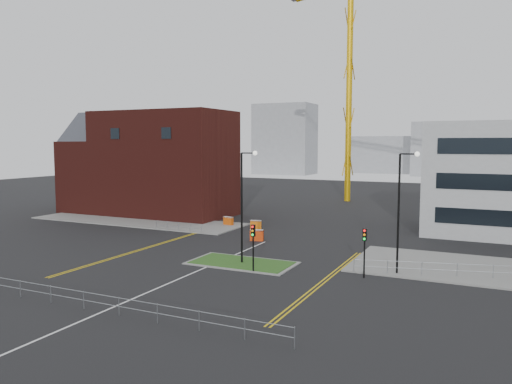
# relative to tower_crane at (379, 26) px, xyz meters

# --- Properties ---
(ground) EXTENTS (200.00, 200.00, 0.00)m
(ground) POSITION_rel_tower_crane_xyz_m (-3.18, -52.86, -27.94)
(ground) COLOR black
(ground) RESTS_ON ground
(pavement_left) EXTENTS (28.00, 8.00, 0.12)m
(pavement_left) POSITION_rel_tower_crane_xyz_m (-23.18, -30.86, -27.88)
(pavement_left) COLOR slate
(pavement_left) RESTS_ON ground
(island_kerb) EXTENTS (8.60, 4.60, 0.08)m
(island_kerb) POSITION_rel_tower_crane_xyz_m (-1.18, -44.86, -27.90)
(island_kerb) COLOR slate
(island_kerb) RESTS_ON ground
(grass_island) EXTENTS (8.00, 4.00, 0.12)m
(grass_island) POSITION_rel_tower_crane_xyz_m (-1.18, -44.86, -27.88)
(grass_island) COLOR #214A18
(grass_island) RESTS_ON ground
(brick_building) EXTENTS (24.20, 10.07, 14.24)m
(brick_building) POSITION_rel_tower_crane_xyz_m (-26.16, -24.86, -21.09)
(brick_building) COLOR #4A1712
(brick_building) RESTS_ON ground
(tower_crane) EXTENTS (49.37, 21.14, 40.66)m
(tower_crane) POSITION_rel_tower_crane_xyz_m (0.00, 0.00, 0.00)
(tower_crane) COLOR #E6AC0D
(tower_crane) RESTS_ON ground
(streetlamp_island) EXTENTS (1.46, 0.36, 9.18)m
(streetlamp_island) POSITION_rel_tower_crane_xyz_m (-0.96, -44.86, -22.52)
(streetlamp_island) COLOR black
(streetlamp_island) RESTS_ON ground
(streetlamp_right_near) EXTENTS (1.46, 0.36, 9.18)m
(streetlamp_right_near) POSITION_rel_tower_crane_xyz_m (11.04, -42.86, -22.52)
(streetlamp_right_near) COLOR black
(streetlamp_right_near) RESTS_ON ground
(traffic_light_island) EXTENTS (0.28, 0.33, 3.65)m
(traffic_light_island) POSITION_rel_tower_crane_xyz_m (0.82, -46.88, -25.37)
(traffic_light_island) COLOR black
(traffic_light_island) RESTS_ON ground
(traffic_light_right) EXTENTS (0.28, 0.33, 3.65)m
(traffic_light_right) POSITION_rel_tower_crane_xyz_m (8.82, -44.88, -25.37)
(traffic_light_right) COLOR black
(traffic_light_right) RESTS_ON ground
(railing_front) EXTENTS (24.05, 0.05, 1.10)m
(railing_front) POSITION_rel_tower_crane_xyz_m (-3.18, -58.86, -27.15)
(railing_front) COLOR gray
(railing_front) RESTS_ON ground
(railing_left) EXTENTS (6.05, 0.05, 1.10)m
(railing_left) POSITION_rel_tower_crane_xyz_m (-14.18, -34.86, -27.19)
(railing_left) COLOR gray
(railing_left) RESTS_ON ground
(railing_right) EXTENTS (19.05, 5.05, 1.10)m
(railing_right) POSITION_rel_tower_crane_xyz_m (17.32, -41.36, -27.16)
(railing_right) COLOR gray
(railing_right) RESTS_ON ground
(centre_line) EXTENTS (0.15, 30.00, 0.01)m
(centre_line) POSITION_rel_tower_crane_xyz_m (-3.18, -50.86, -27.93)
(centre_line) COLOR silver
(centre_line) RESTS_ON ground
(yellow_left_a) EXTENTS (0.12, 24.00, 0.01)m
(yellow_left_a) POSITION_rel_tower_crane_xyz_m (-12.18, -42.86, -27.93)
(yellow_left_a) COLOR gold
(yellow_left_a) RESTS_ON ground
(yellow_left_b) EXTENTS (0.12, 24.00, 0.01)m
(yellow_left_b) POSITION_rel_tower_crane_xyz_m (-11.88, -42.86, -27.93)
(yellow_left_b) COLOR gold
(yellow_left_b) RESTS_ON ground
(yellow_right_a) EXTENTS (0.12, 20.00, 0.01)m
(yellow_right_a) POSITION_rel_tower_crane_xyz_m (6.32, -46.86, -27.93)
(yellow_right_a) COLOR gold
(yellow_right_a) RESTS_ON ground
(yellow_right_b) EXTENTS (0.12, 20.00, 0.01)m
(yellow_right_b) POSITION_rel_tower_crane_xyz_m (6.62, -46.86, -27.93)
(yellow_right_b) COLOR gold
(yellow_right_b) RESTS_ON ground
(skyline_a) EXTENTS (18.00, 12.00, 22.00)m
(skyline_a) POSITION_rel_tower_crane_xyz_m (-43.18, 67.14, -16.94)
(skyline_a) COLOR gray
(skyline_a) RESTS_ON ground
(skyline_b) EXTENTS (24.00, 12.00, 16.00)m
(skyline_b) POSITION_rel_tower_crane_xyz_m (6.82, 77.14, -19.94)
(skyline_b) COLOR gray
(skyline_b) RESTS_ON ground
(skyline_d) EXTENTS (30.00, 12.00, 12.00)m
(skyline_d) POSITION_rel_tower_crane_xyz_m (-11.18, 87.14, -21.94)
(skyline_d) COLOR gray
(skyline_d) RESTS_ON ground
(barrier_left) EXTENTS (1.34, 0.70, 1.07)m
(barrier_left) POSITION_rel_tower_crane_xyz_m (-11.18, -28.86, -27.36)
(barrier_left) COLOR #C74A0B
(barrier_left) RESTS_ON ground
(barrier_mid) EXTENTS (1.28, 0.68, 1.03)m
(barrier_mid) POSITION_rel_tower_crane_xyz_m (-7.18, -29.65, -27.38)
(barrier_mid) COLOR orange
(barrier_mid) RESTS_ON ground
(barrier_right) EXTENTS (1.40, 0.72, 1.12)m
(barrier_right) POSITION_rel_tower_crane_xyz_m (-4.18, -35.71, -27.33)
(barrier_right) COLOR red
(barrier_right) RESTS_ON ground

